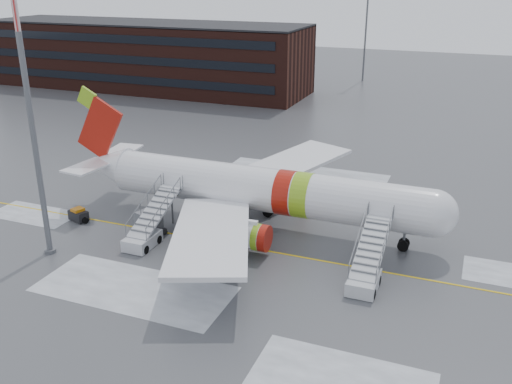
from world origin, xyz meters
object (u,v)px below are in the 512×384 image
at_px(uld_container, 149,223).
at_px(light_mast_near, 30,114).
at_px(pushback_tug, 200,248).
at_px(baggage_tractor, 78,215).
at_px(airliner, 254,189).
at_px(airstair_aft, 147,231).
at_px(airstair_fwd, 366,271).

bearing_deg(uld_container, light_mast_near, -132.61).
bearing_deg(light_mast_near, pushback_tug, 19.00).
relative_size(baggage_tractor, light_mast_near, 0.11).
bearing_deg(baggage_tractor, uld_container, 0.00).
bearing_deg(pushback_tug, airliner, 75.58).
bearing_deg(airliner, light_mast_near, -140.49).
relative_size(airliner, airstair_aft, 4.55).
xyz_separation_m(airstair_aft, light_mast_near, (-6.31, -4.37, 10.26)).
relative_size(pushback_tug, light_mast_near, 0.13).
bearing_deg(uld_container, pushback_tug, -19.32).
distance_m(airstair_aft, uld_container, 1.82).
bearing_deg(light_mast_near, airstair_aft, 34.70).
bearing_deg(airliner, pushback_tug, -104.42).
bearing_deg(pushback_tug, airstair_fwd, 1.92).
xyz_separation_m(airstair_fwd, baggage_tractor, (-26.32, 1.64, -0.56)).
bearing_deg(airliner, uld_container, -147.54).
bearing_deg(pushback_tug, uld_container, 160.68).
bearing_deg(airstair_aft, uld_container, 115.72).
height_order(airstair_fwd, pushback_tug, airstair_fwd).
relative_size(airliner, pushback_tug, 12.16).
height_order(airstair_fwd, airstair_aft, same).
relative_size(airliner, light_mast_near, 1.62).
distance_m(airstair_aft, light_mast_near, 12.82).
height_order(airliner, airstair_fwd, airliner).
xyz_separation_m(airstair_fwd, pushback_tug, (-13.00, -0.44, -0.36)).
bearing_deg(airstair_aft, airstair_fwd, 0.00).
height_order(pushback_tug, light_mast_near, light_mast_near).
distance_m(uld_container, light_mast_near, 13.22).
bearing_deg(airstair_aft, light_mast_near, -145.30).
distance_m(airliner, pushback_tug, 7.69).
bearing_deg(airstair_aft, airliner, 43.39).
distance_m(uld_container, baggage_tractor, 7.42).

